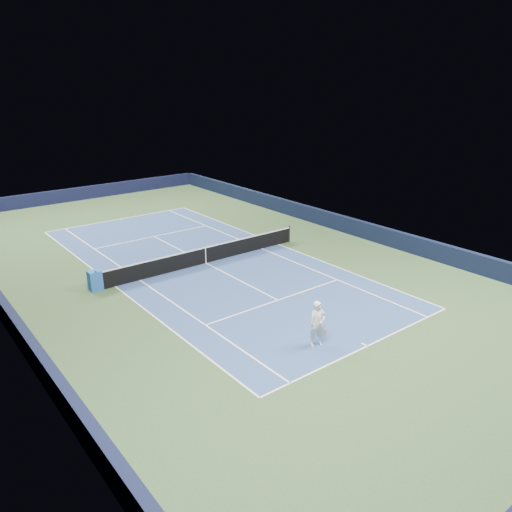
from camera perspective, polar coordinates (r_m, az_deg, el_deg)
ground at (r=28.80m, az=-5.76°, el=-0.82°), size 40.00×40.00×0.00m
wall_far at (r=46.03m, az=-19.30°, el=6.77°), size 22.00×0.35×1.10m
wall_right at (r=35.27m, az=9.21°, el=3.87°), size 0.35×40.00×1.10m
wall_left at (r=25.05m, az=-27.21°, el=-4.97°), size 0.35×40.00×1.10m
court_surface at (r=28.80m, az=-5.76°, el=-0.81°), size 10.97×23.77×0.01m
baseline_far at (r=38.92m, az=-15.26°, el=4.10°), size 10.97×0.08×0.00m
baseline_near at (r=20.66m, az=12.60°, el=-10.02°), size 10.97×0.08×0.00m
sideline_doubles_right at (r=31.87m, az=2.57°, el=1.35°), size 0.08×23.77×0.00m
sideline_doubles_left at (r=26.52m, az=-15.80°, el=-3.37°), size 0.08×23.77×0.00m
sideline_singles_right at (r=31.04m, az=0.65°, el=0.85°), size 0.08×23.77×0.00m
sideline_singles_left at (r=27.00m, az=-13.13°, el=-2.69°), size 0.08×23.77×0.00m
service_line_far at (r=34.11m, az=-11.57°, el=2.21°), size 8.23×0.08×0.00m
service_line_near at (r=24.03m, az=2.53°, el=-5.07°), size 8.23×0.08×0.00m
center_service_line at (r=28.80m, az=-5.76°, el=-0.80°), size 0.08×12.80×0.00m
center_mark_far at (r=38.78m, az=-15.17°, el=4.06°), size 0.08×0.30×0.00m
center_mark_near at (r=20.74m, az=12.28°, el=-9.87°), size 0.08×0.30×0.00m
tennis_net at (r=28.63m, az=-5.79°, el=0.12°), size 12.90×0.10×1.07m
sponsor_cube at (r=26.23m, az=-17.90°, el=-2.67°), size 0.63×0.58×1.02m
tennis_player at (r=19.94m, az=7.06°, el=-7.71°), size 0.88×1.35×1.90m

